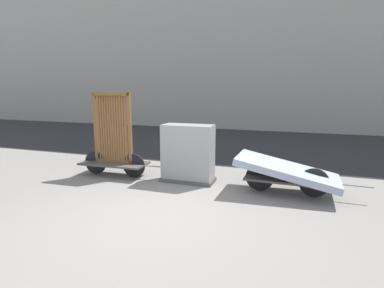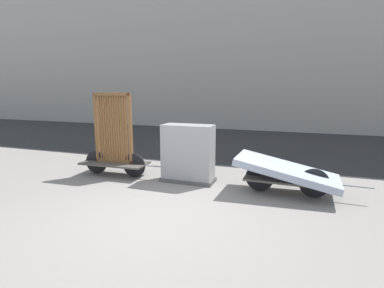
{
  "view_description": "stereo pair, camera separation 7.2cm",
  "coord_description": "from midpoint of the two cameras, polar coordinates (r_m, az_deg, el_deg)",
  "views": [
    {
      "loc": [
        1.96,
        -3.98,
        1.99
      ],
      "look_at": [
        0.0,
        1.8,
        0.86
      ],
      "focal_mm": 28.0,
      "sensor_mm": 36.0,
      "label": 1
    },
    {
      "loc": [
        2.03,
        -3.96,
        1.99
      ],
      "look_at": [
        0.0,
        1.8,
        0.86
      ],
      "focal_mm": 28.0,
      "sensor_mm": 36.0,
      "label": 2
    }
  ],
  "objects": [
    {
      "name": "road_strip",
      "position": [
        11.3,
        8.26,
        0.27
      ],
      "size": [
        56.0,
        7.15,
        0.01
      ],
      "color": "#2D2D30",
      "rests_on": "ground_plane"
    },
    {
      "name": "utility_cabinet",
      "position": [
        6.43,
        -1.1,
        -2.17
      ],
      "size": [
        1.15,
        0.53,
        1.24
      ],
      "color": "#4C4C4C",
      "rests_on": "ground_plane"
    },
    {
      "name": "ground_plane",
      "position": [
        4.87,
        -7.46,
        -13.72
      ],
      "size": [
        60.0,
        60.0,
        0.0
      ],
      "primitive_type": "plane",
      "color": "gray"
    },
    {
      "name": "bike_cart_with_bedframe",
      "position": [
        7.09,
        -14.98,
        -0.52
      ],
      "size": [
        2.25,
        0.73,
        1.91
      ],
      "rotation": [
        0.0,
        0.0,
        0.04
      ],
      "color": "#4C4742",
      "rests_on": "ground_plane"
    },
    {
      "name": "bike_cart_with_mattress",
      "position": [
        5.98,
        17.25,
        -5.08
      ],
      "size": [
        2.43,
        1.04,
        0.72
      ],
      "rotation": [
        0.0,
        0.0,
        -0.03
      ],
      "color": "#4C4742",
      "rests_on": "ground_plane"
    }
  ]
}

